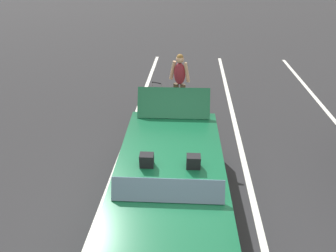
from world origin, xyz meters
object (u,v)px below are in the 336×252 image
at_px(suitcase_large_black, 156,104).
at_px(traveler_person, 180,80).
at_px(convertible_car, 169,201).
at_px(suitcase_medium_bright, 189,117).

height_order(suitcase_large_black, traveler_person, traveler_person).
bearing_deg(suitcase_large_black, traveler_person, 140.96).
bearing_deg(convertible_car, suitcase_medium_bright, 173.39).
relative_size(convertible_car, suitcase_medium_bright, 5.21).
xyz_separation_m(suitcase_medium_bright, traveler_person, (-0.92, -0.30, 0.62)).
bearing_deg(traveler_person, suitcase_large_black, -40.00).
distance_m(suitcase_large_black, suitcase_medium_bright, 1.09).
height_order(suitcase_large_black, suitcase_medium_bright, suitcase_large_black).
bearing_deg(traveler_person, suitcase_medium_bright, 38.60).
xyz_separation_m(convertible_car, suitcase_medium_bright, (-3.22, 0.27, -0.28)).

